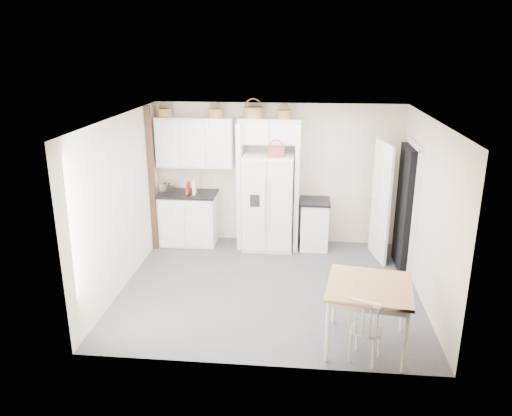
# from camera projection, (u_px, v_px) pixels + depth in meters

# --- Properties ---
(floor) EXTENTS (4.50, 4.50, 0.00)m
(floor) POSITION_uv_depth(u_px,v_px,m) (269.00, 287.00, 7.73)
(floor) COLOR #33333B
(floor) RESTS_ON ground
(ceiling) EXTENTS (4.50, 4.50, 0.00)m
(ceiling) POSITION_uv_depth(u_px,v_px,m) (271.00, 119.00, 6.92)
(ceiling) COLOR white
(ceiling) RESTS_ON wall_back
(wall_back) EXTENTS (4.50, 0.00, 4.50)m
(wall_back) POSITION_uv_depth(u_px,v_px,m) (278.00, 174.00, 9.22)
(wall_back) COLOR beige
(wall_back) RESTS_ON floor
(wall_left) EXTENTS (0.00, 4.00, 4.00)m
(wall_left) POSITION_uv_depth(u_px,v_px,m) (122.00, 203.00, 7.54)
(wall_left) COLOR beige
(wall_left) RESTS_ON floor
(wall_right) EXTENTS (0.00, 4.00, 4.00)m
(wall_right) POSITION_uv_depth(u_px,v_px,m) (427.00, 212.00, 7.12)
(wall_right) COLOR beige
(wall_right) RESTS_ON floor
(refrigerator) EXTENTS (0.90, 0.72, 1.73)m
(refrigerator) POSITION_uv_depth(u_px,v_px,m) (268.00, 202.00, 9.03)
(refrigerator) COLOR silver
(refrigerator) RESTS_ON floor
(base_cab_left) EXTENTS (1.02, 0.64, 0.94)m
(base_cab_left) POSITION_uv_depth(u_px,v_px,m) (189.00, 219.00, 9.35)
(base_cab_left) COLOR white
(base_cab_left) RESTS_ON floor
(base_cab_right) EXTENTS (0.49, 0.59, 0.87)m
(base_cab_right) POSITION_uv_depth(u_px,v_px,m) (314.00, 225.00, 9.14)
(base_cab_right) COLOR white
(base_cab_right) RESTS_ON floor
(dining_table) EXTENTS (1.13, 1.13, 0.83)m
(dining_table) POSITION_uv_depth(u_px,v_px,m) (367.00, 316.00, 6.11)
(dining_table) COLOR olive
(dining_table) RESTS_ON floor
(windsor_chair) EXTENTS (0.50, 0.48, 0.80)m
(windsor_chair) POSITION_uv_depth(u_px,v_px,m) (366.00, 330.00, 5.83)
(windsor_chair) COLOR white
(windsor_chair) RESTS_ON floor
(counter_left) EXTENTS (1.06, 0.69, 0.04)m
(counter_left) POSITION_uv_depth(u_px,v_px,m) (188.00, 194.00, 9.19)
(counter_left) COLOR black
(counter_left) RESTS_ON base_cab_left
(counter_right) EXTENTS (0.53, 0.63, 0.04)m
(counter_right) POSITION_uv_depth(u_px,v_px,m) (315.00, 201.00, 9.00)
(counter_right) COLOR black
(counter_right) RESTS_ON base_cab_right
(toaster) EXTENTS (0.28, 0.21, 0.17)m
(toaster) POSITION_uv_depth(u_px,v_px,m) (168.00, 188.00, 9.18)
(toaster) COLOR silver
(toaster) RESTS_ON counter_left
(cookbook_red) EXTENTS (0.06, 0.15, 0.22)m
(cookbook_red) POSITION_uv_depth(u_px,v_px,m) (188.00, 188.00, 9.07)
(cookbook_red) COLOR #BA3117
(cookbook_red) RESTS_ON counter_left
(cookbook_cream) EXTENTS (0.05, 0.18, 0.27)m
(cookbook_cream) POSITION_uv_depth(u_px,v_px,m) (194.00, 187.00, 9.06)
(cookbook_cream) COLOR white
(cookbook_cream) RESTS_ON counter_left
(basket_upper_a) EXTENTS (0.26, 0.26, 0.14)m
(basket_upper_a) POSITION_uv_depth(u_px,v_px,m) (165.00, 113.00, 8.90)
(basket_upper_a) COLOR #A06332
(basket_upper_a) RESTS_ON upper_cabinet
(basket_upper_c) EXTENTS (0.26, 0.26, 0.15)m
(basket_upper_c) POSITION_uv_depth(u_px,v_px,m) (216.00, 113.00, 8.81)
(basket_upper_c) COLOR #A06332
(basket_upper_c) RESTS_ON upper_cabinet
(basket_bridge_a) EXTENTS (0.34, 0.34, 0.19)m
(basket_bridge_a) POSITION_uv_depth(u_px,v_px,m) (253.00, 113.00, 8.74)
(basket_bridge_a) COLOR #A06332
(basket_bridge_a) RESTS_ON bridge_cabinet
(basket_bridge_b) EXTENTS (0.25, 0.25, 0.14)m
(basket_bridge_b) POSITION_uv_depth(u_px,v_px,m) (284.00, 114.00, 8.70)
(basket_bridge_b) COLOR #A06332
(basket_bridge_b) RESTS_ON bridge_cabinet
(basket_fridge_b) EXTENTS (0.30, 0.30, 0.16)m
(basket_fridge_b) POSITION_uv_depth(u_px,v_px,m) (276.00, 152.00, 8.63)
(basket_fridge_b) COLOR maroon
(basket_fridge_b) RESTS_ON refrigerator
(upper_cabinet) EXTENTS (1.40, 0.34, 0.90)m
(upper_cabinet) POSITION_uv_depth(u_px,v_px,m) (195.00, 142.00, 9.01)
(upper_cabinet) COLOR white
(upper_cabinet) RESTS_ON wall_back
(bridge_cabinet) EXTENTS (1.12, 0.34, 0.45)m
(bridge_cabinet) POSITION_uv_depth(u_px,v_px,m) (270.00, 131.00, 8.82)
(bridge_cabinet) COLOR white
(bridge_cabinet) RESTS_ON wall_back
(fridge_panel_left) EXTENTS (0.08, 0.60, 2.30)m
(fridge_panel_left) POSITION_uv_depth(u_px,v_px,m) (241.00, 185.00, 9.04)
(fridge_panel_left) COLOR white
(fridge_panel_left) RESTS_ON floor
(fridge_panel_right) EXTENTS (0.08, 0.60, 2.30)m
(fridge_panel_right) POSITION_uv_depth(u_px,v_px,m) (297.00, 187.00, 8.95)
(fridge_panel_right) COLOR white
(fridge_panel_right) RESTS_ON floor
(trim_post) EXTENTS (0.09, 0.09, 2.60)m
(trim_post) POSITION_uv_depth(u_px,v_px,m) (152.00, 180.00, 8.81)
(trim_post) COLOR #342414
(trim_post) RESTS_ON floor
(doorway_void) EXTENTS (0.18, 0.85, 2.05)m
(doorway_void) POSITION_uv_depth(u_px,v_px,m) (406.00, 209.00, 8.16)
(doorway_void) COLOR black
(doorway_void) RESTS_ON floor
(door_slab) EXTENTS (0.21, 0.79, 2.05)m
(door_slab) POSITION_uv_depth(u_px,v_px,m) (381.00, 202.00, 8.51)
(door_slab) COLOR white
(door_slab) RESTS_ON floor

